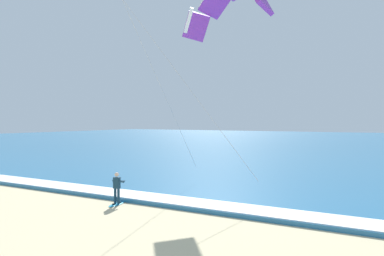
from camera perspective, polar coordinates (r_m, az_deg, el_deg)
name	(u,v)px	position (r m, az deg, el deg)	size (l,w,h in m)	color
sea	(349,143)	(75.54, 23.62, -2.13)	(200.00, 120.00, 0.20)	teal
surf_foam	(228,206)	(18.02, 5.67, -12.27)	(200.00, 1.83, 0.04)	white
surfboard	(117,204)	(19.70, -11.81, -11.69)	(0.66, 1.45, 0.09)	#239EC6
kitesurfer	(117,187)	(19.53, -11.80, -9.07)	(0.57, 0.57, 1.69)	#143347
kite_primary	(227,1)	(23.35, 5.61, 19.40)	(7.49, 7.87, 11.77)	purple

